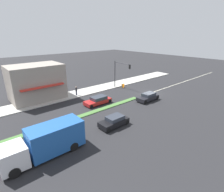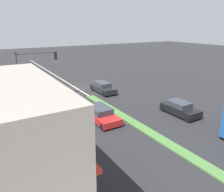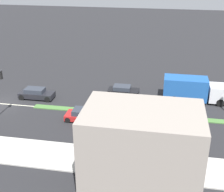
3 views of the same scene
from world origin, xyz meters
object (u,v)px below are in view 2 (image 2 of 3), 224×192
(pedestrian, at_px, (35,128))
(traffic_signal_main, at_px, (31,67))
(warning_aframe_sign, at_px, (33,95))
(sedan_dark, at_px, (103,88))
(hatchback_red, at_px, (100,114))
(suv_black, at_px, (180,109))

(pedestrian, bearing_deg, traffic_signal_main, -102.33)
(traffic_signal_main, relative_size, warning_aframe_sign, 6.69)
(pedestrian, bearing_deg, sedan_dark, -141.95)
(warning_aframe_sign, distance_m, hatchback_red, 10.34)
(traffic_signal_main, bearing_deg, suv_black, 134.43)
(traffic_signal_main, relative_size, pedestrian, 3.38)
(pedestrian, bearing_deg, suv_black, 170.28)
(traffic_signal_main, height_order, hatchback_red, traffic_signal_main)
(pedestrian, relative_size, warning_aframe_sign, 1.98)
(warning_aframe_sign, height_order, suv_black, suv_black)
(hatchback_red, height_order, sedan_dark, sedan_dark)
(warning_aframe_sign, distance_m, suv_black, 16.68)
(suv_black, bearing_deg, sedan_dark, -74.82)
(suv_black, bearing_deg, hatchback_red, -21.61)
(traffic_signal_main, distance_m, warning_aframe_sign, 3.63)
(pedestrian, xyz_separation_m, warning_aframe_sign, (-1.98, -10.17, -0.57))
(suv_black, bearing_deg, warning_aframe_sign, -48.13)
(hatchback_red, bearing_deg, pedestrian, 5.85)
(pedestrian, height_order, suv_black, pedestrian)
(hatchback_red, height_order, suv_black, suv_black)
(pedestrian, relative_size, sedan_dark, 0.39)
(hatchback_red, relative_size, sedan_dark, 1.08)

